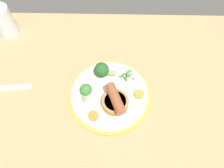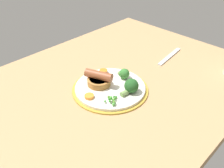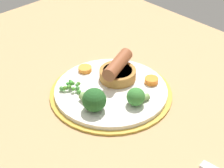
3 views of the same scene
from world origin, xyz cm
name	(u,v)px [view 3 (image 3 of 3)]	position (x,y,z in cm)	size (l,w,h in cm)	color
dining_table	(127,101)	(0.00, 0.00, 1.50)	(110.00, 80.00, 3.00)	tan
dinner_plate	(111,92)	(-2.76, -2.13, 3.57)	(26.26, 26.26, 1.40)	#B79333
sausage_pudding	(118,71)	(-4.51, 1.57, 6.48)	(8.04, 10.02, 5.22)	#AD7538
pea_pile	(70,86)	(-8.44, -8.67, 5.32)	(4.87, 4.50, 1.93)	#4E8928
broccoli_floret_near	(136,97)	(4.48, -1.99, 6.21)	(3.77, 5.22, 3.77)	#387A33
broccoli_floret_far	(93,99)	(-0.48, -9.21, 6.70)	(6.55, 4.80, 4.80)	#235623
carrot_slice_0	(85,69)	(-11.87, -1.66, 4.89)	(3.06, 3.06, 0.98)	orange
carrot_slice_1	(151,81)	(1.73, 5.73, 5.01)	(2.94, 2.94, 1.22)	orange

